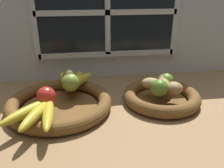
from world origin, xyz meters
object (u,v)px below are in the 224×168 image
Objects in this scene: apple_green_back at (71,82)px; pear_brown at (70,79)px; potato_small at (174,88)px; chili_pepper at (171,91)px; lime_near at (159,88)px; fruit_bowl_right at (161,97)px; lime_far at (166,80)px; potato_large at (162,85)px; banana_bunch_front at (38,113)px; banana_bunch_back at (73,80)px; potato_oblong at (151,83)px; potato_back at (163,80)px; fruit_bowl_left at (60,103)px; apple_red_front at (46,96)px.

apple_green_back is 0.86× the size of pear_brown.
potato_small is 0.46× the size of chili_pepper.
chili_pepper is (5.06, 0.88, -2.12)cm from lime_near.
lime_far reaches higher than fruit_bowl_right.
potato_large reaches higher than fruit_bowl_right.
fruit_bowl_right is at bearing -8.19° from apple_green_back.
pear_brown is at bearing 175.32° from lime_far.
lime_far reaches higher than potato_small.
potato_small is (38.08, -10.26, -1.66)cm from pear_brown.
banana_bunch_back is at bearing 67.48° from banana_bunch_front.
banana_bunch_front is at bearing -158.54° from potato_oblong.
lime_near is (31.31, -15.78, 1.52)cm from banana_bunch_back.
apple_green_back reaches higher than potato_back.
apple_green_back reaches higher than fruit_bowl_right.
fruit_bowl_left is 41.42cm from potato_back.
potato_oblong is at bearing 142.13° from potato_large.
potato_back is (5.66, 1.62, 0.23)cm from potato_oblong.
apple_green_back reaches higher than banana_bunch_front.
fruit_bowl_right is 43.18cm from apple_red_front.
potato_oblong is (31.20, -4.19, -1.87)cm from pear_brown.
potato_small and potato_back have the same top height.
fruit_bowl_right is 46.40cm from banana_bunch_front.
pear_brown is at bearing -100.76° from banana_bunch_back.
pear_brown reaches higher than lime_near.
pear_brown reaches higher than banana_bunch_back.
fruit_bowl_right is 36.15cm from pear_brown.
apple_red_front is 39.68cm from potato_oblong.
fruit_bowl_right is at bearing 165.96° from potato_large.
apple_red_front is at bearing -116.56° from banana_bunch_back.
pear_brown is at bearing 60.28° from fruit_bowl_left.
potato_back is 1.35× the size of lime_far.
apple_green_back is 33.20cm from lime_near.
apple_red_front is 8.27cm from banana_bunch_front.
banana_bunch_front is 3.79× the size of lime_far.
potato_oblong is 1.37× the size of lime_far.
fruit_bowl_left is 1.29× the size of fruit_bowl_right.
fruit_bowl_left is 5.92× the size of apple_red_front.
lime_far is (47.34, 17.07, 1.04)cm from banana_bunch_front.
fruit_bowl_right is 3.68× the size of pear_brown.
lime_near is 9.69cm from lime_far.
chili_pepper is (41.30, -3.04, 3.63)cm from fruit_bowl_left.
potato_oblong is at bearing -164.05° from potato_back.
fruit_bowl_right is 5.49× the size of lime_far.
fruit_bowl_left is 5.16× the size of potato_oblong.
banana_bunch_back is 2.91× the size of lime_near.
banana_bunch_back is at bearing 79.24° from pear_brown.
lime_far is (3.05, 3.92, 5.25)cm from fruit_bowl_right.
apple_red_front reaches higher than potato_large.
fruit_bowl_right is (38.85, 0.00, 0.01)cm from fruit_bowl_left.
lime_near reaches higher than potato_oblong.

